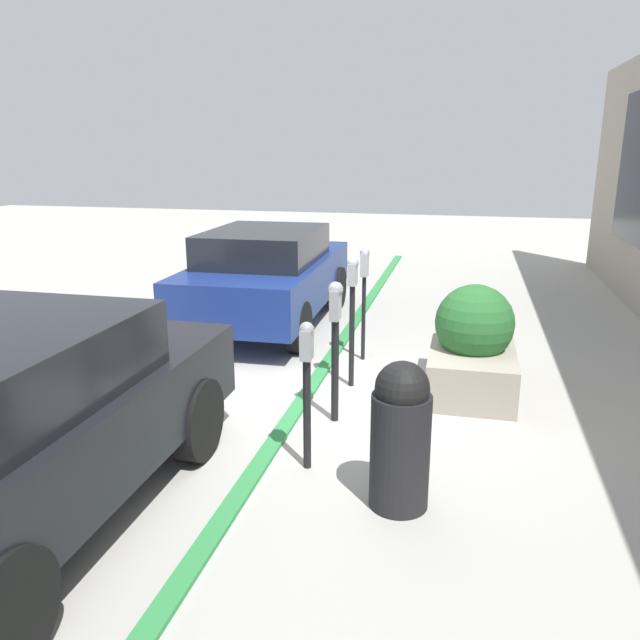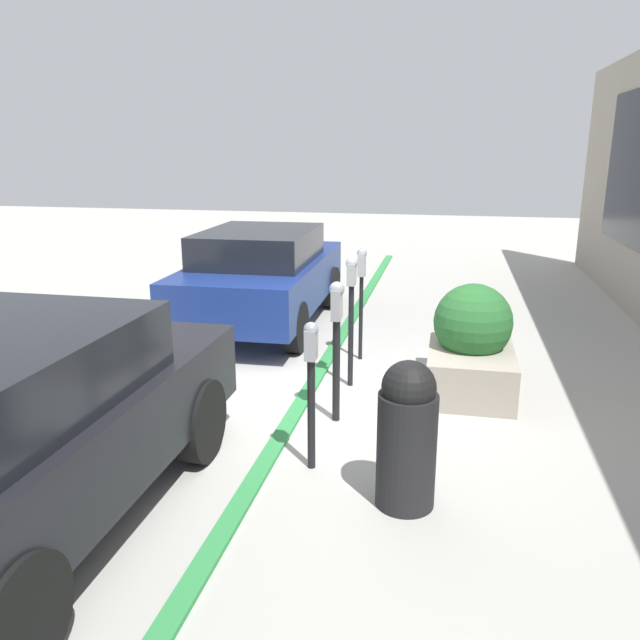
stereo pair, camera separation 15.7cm
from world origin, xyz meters
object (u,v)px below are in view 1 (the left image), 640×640
at_px(parking_meter_nearest, 307,374).
at_px(trash_bin, 401,435).
at_px(parking_meter_fourth, 364,280).
at_px(parking_meter_middle, 352,299).
at_px(parking_meter_second, 335,330).
at_px(parked_car_middle, 267,274).
at_px(planter_box, 473,348).
at_px(parked_car_front, 6,423).

height_order(parking_meter_nearest, trash_bin, parking_meter_nearest).
height_order(parking_meter_nearest, parking_meter_fourth, parking_meter_fourth).
distance_m(parking_meter_nearest, parking_meter_middle, 2.01).
distance_m(parking_meter_second, trash_bin, 1.68).
bearing_deg(trash_bin, parked_car_middle, 28.68).
height_order(parking_meter_middle, parking_meter_fourth, parking_meter_middle).
bearing_deg(trash_bin, parking_meter_middle, 18.77).
distance_m(parking_meter_middle, planter_box, 1.48).
xyz_separation_m(parking_meter_nearest, parking_meter_second, (1.01, -0.03, 0.10)).
bearing_deg(parked_car_middle, parking_meter_middle, -143.67).
bearing_deg(parked_car_front, parking_meter_middle, -29.62).
bearing_deg(parking_meter_middle, parked_car_middle, 37.41).
bearing_deg(planter_box, trash_bin, 168.07).
distance_m(parking_meter_middle, parked_car_middle, 2.90).
height_order(parking_meter_middle, parked_car_middle, parking_meter_middle).
distance_m(parking_meter_nearest, parking_meter_second, 1.02).
bearing_deg(parking_meter_second, parking_meter_nearest, 178.21).
bearing_deg(planter_box, parked_car_middle, 55.78).
height_order(planter_box, trash_bin, planter_box).
relative_size(parking_meter_fourth, planter_box, 0.94).
relative_size(planter_box, parked_car_middle, 0.38).
xyz_separation_m(planter_box, parked_car_front, (-3.51, 3.25, 0.31)).
bearing_deg(trash_bin, parking_meter_fourth, 13.99).
distance_m(planter_box, trash_bin, 2.64).
distance_m(parking_meter_nearest, parked_car_middle, 4.63).
distance_m(parked_car_middle, trash_bin, 5.37).
distance_m(parking_meter_fourth, parked_car_middle, 2.20).
bearing_deg(parking_meter_fourth, parking_meter_nearest, 180.00).
bearing_deg(parking_meter_second, parking_meter_middle, 0.61).
bearing_deg(parking_meter_middle, parking_meter_second, -179.39).
bearing_deg(parked_car_front, parking_meter_second, -39.07).
relative_size(parking_meter_middle, parked_car_middle, 0.37).
bearing_deg(parking_meter_second, trash_bin, -150.38).
bearing_deg(parking_meter_second, parking_meter_fourth, 0.92).
xyz_separation_m(parking_meter_second, parking_meter_middle, (0.99, 0.01, 0.08)).
height_order(parking_meter_second, parked_car_middle, parked_car_middle).
height_order(parked_car_middle, trash_bin, parked_car_middle).
xyz_separation_m(parking_meter_nearest, parking_meter_fourth, (2.97, -0.00, 0.20)).
xyz_separation_m(parking_meter_nearest, planter_box, (2.17, -1.39, -0.35)).
relative_size(parking_meter_second, parked_car_middle, 0.35).
bearing_deg(parking_meter_fourth, parking_meter_middle, -178.75).
height_order(parking_meter_nearest, parked_car_middle, parked_car_middle).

